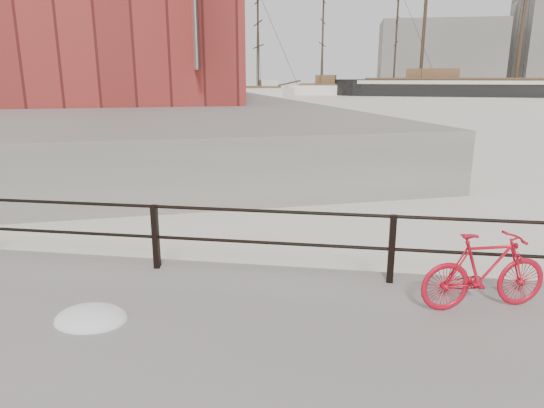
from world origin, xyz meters
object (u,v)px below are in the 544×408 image
at_px(bicycle, 485,271).
at_px(workboat_near, 63,122).
at_px(schooner_mid, 356,95).
at_px(barque_black, 514,97).
at_px(schooner_left, 225,99).
at_px(workboat_far, 63,109).

xyz_separation_m(bicycle, workboat_near, (-22.49, 27.14, -0.85)).
xyz_separation_m(schooner_mid, workboat_near, (-22.03, -57.44, 0.00)).
xyz_separation_m(barque_black, schooner_mid, (-25.72, 3.15, 0.00)).
bearing_deg(workboat_near, schooner_left, 40.85).
bearing_deg(workboat_far, barque_black, 17.33).
xyz_separation_m(bicycle, schooner_left, (-20.05, 65.67, -0.85)).
bearing_deg(bicycle, barque_black, 55.20).
relative_size(barque_black, workboat_far, 6.59).
bearing_deg(schooner_mid, barque_black, -4.92).
relative_size(schooner_mid, schooner_left, 1.25).
xyz_separation_m(barque_black, workboat_near, (-47.75, -54.29, 0.00)).
bearing_deg(schooner_mid, workboat_near, -108.92).
relative_size(barque_black, schooner_left, 2.98).
bearing_deg(schooner_mid, workboat_far, -123.04).
distance_m(schooner_mid, workboat_far, 53.12).
distance_m(schooner_left, workboat_far, 26.88).
relative_size(workboat_near, workboat_far, 1.32).
height_order(schooner_left, workboat_far, schooner_left).
distance_m(barque_black, workboat_near, 72.30).
bearing_deg(barque_black, workboat_near, -125.38).
height_order(bicycle, workboat_near, workboat_near).
distance_m(bicycle, barque_black, 85.26).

